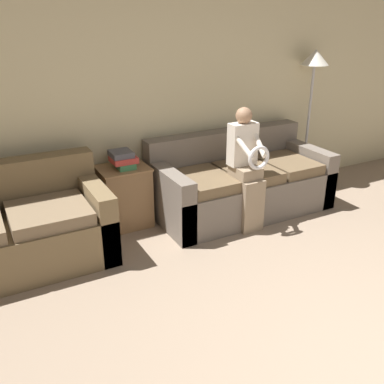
{
  "coord_description": "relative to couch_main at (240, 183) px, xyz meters",
  "views": [
    {
      "loc": [
        -2.08,
        -0.78,
        2.03
      ],
      "look_at": [
        -0.63,
        1.95,
        0.72
      ],
      "focal_mm": 40.0,
      "sensor_mm": 36.0,
      "label": 1
    }
  ],
  "objects": [
    {
      "name": "book_stack",
      "position": [
        -1.23,
        0.23,
        0.4
      ],
      "size": [
        0.24,
        0.27,
        0.17
      ],
      "color": "#3D8451",
      "rests_on": "side_shelf"
    },
    {
      "name": "couch_main",
      "position": [
        0.0,
        0.0,
        0.0
      ],
      "size": [
        1.9,
        0.91,
        0.82
      ],
      "color": "#70665B",
      "rests_on": "ground_plane"
    },
    {
      "name": "side_shelf",
      "position": [
        -1.24,
        0.23,
        0.02
      ],
      "size": [
        0.49,
        0.42,
        0.62
      ],
      "color": "olive",
      "rests_on": "ground_plane"
    },
    {
      "name": "child_left_seated",
      "position": [
        -0.18,
        -0.37,
        0.36
      ],
      "size": [
        0.28,
        0.37,
        1.2
      ],
      "color": "gray",
      "rests_on": "ground_plane"
    },
    {
      "name": "floor_lamp",
      "position": [
        1.15,
        0.26,
        1.07
      ],
      "size": [
        0.32,
        0.32,
        1.64
      ],
      "color": "#2D2B28",
      "rests_on": "ground_plane"
    },
    {
      "name": "wall_back",
      "position": [
        -0.41,
        0.49,
        0.97
      ],
      "size": [
        7.92,
        0.06,
        2.55
      ],
      "color": "beige",
      "rests_on": "ground_plane"
    },
    {
      "name": "couch_side",
      "position": [
        -2.37,
        -0.03,
        0.01
      ],
      "size": [
        1.68,
        0.85,
        0.85
      ],
      "color": "brown",
      "rests_on": "ground_plane"
    }
  ]
}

